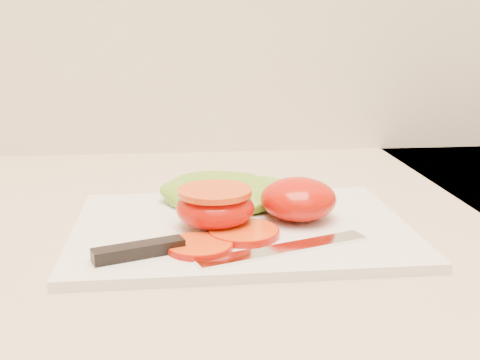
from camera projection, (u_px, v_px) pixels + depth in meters
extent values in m
cube|color=beige|center=(329.00, 222.00, 0.71)|extent=(3.92, 0.65, 0.03)
cube|color=white|center=(241.00, 229.00, 0.63)|extent=(0.35, 0.25, 0.01)
ellipsoid|color=#BD0C05|center=(298.00, 199.00, 0.64)|extent=(0.08, 0.08, 0.04)
ellipsoid|color=#BD0C05|center=(215.00, 208.00, 0.61)|extent=(0.08, 0.08, 0.04)
cylinder|color=red|center=(215.00, 192.00, 0.61)|extent=(0.08, 0.08, 0.01)
cylinder|color=#D45213|center=(243.00, 232.00, 0.59)|extent=(0.07, 0.07, 0.01)
cylinder|color=#D45213|center=(199.00, 246.00, 0.56)|extent=(0.06, 0.06, 0.01)
ellipsoid|color=#7FB42F|center=(222.00, 193.00, 0.69)|extent=(0.17, 0.14, 0.03)
ellipsoid|color=#7FB42F|center=(258.00, 193.00, 0.70)|extent=(0.11, 0.08, 0.02)
cube|color=silver|center=(284.00, 249.00, 0.55)|extent=(0.17, 0.08, 0.00)
cube|color=black|center=(139.00, 250.00, 0.54)|extent=(0.08, 0.05, 0.01)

